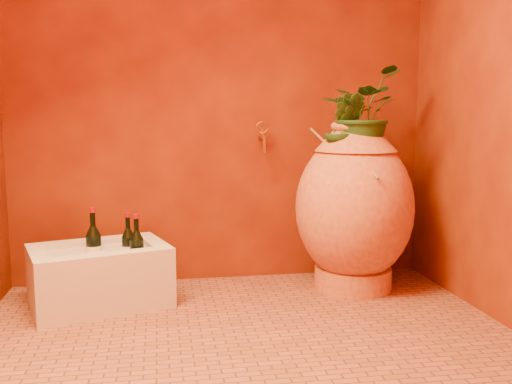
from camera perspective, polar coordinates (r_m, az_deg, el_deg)
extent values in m
plane|color=brown|center=(2.67, -0.84, -14.48)|extent=(2.50, 2.50, 0.00)
cube|color=#561304|center=(3.47, -3.49, 11.71)|extent=(2.50, 0.02, 2.50)
cylinder|color=orange|center=(3.42, 9.64, -8.42)|extent=(0.59, 0.59, 0.13)
ellipsoid|color=orange|center=(3.33, 9.80, -1.58)|extent=(0.89, 0.89, 0.85)
cone|color=orange|center=(3.29, 9.96, 5.18)|extent=(0.61, 0.61, 0.13)
torus|color=orange|center=(3.29, 9.99, 6.47)|extent=(0.38, 0.38, 0.05)
cylinder|color=olive|center=(3.22, 8.87, 3.03)|extent=(0.32, 0.36, 0.37)
cylinder|color=olive|center=(3.17, 10.31, 3.59)|extent=(0.06, 0.44, 0.22)
cylinder|color=olive|center=(3.25, 12.07, 3.97)|extent=(0.15, 0.37, 0.20)
cube|color=beige|center=(3.18, -15.35, -8.31)|extent=(0.80, 0.65, 0.29)
cube|color=beige|center=(3.33, -15.14, -4.75)|extent=(0.69, 0.29, 0.03)
cube|color=beige|center=(2.96, -15.82, -6.34)|extent=(0.69, 0.29, 0.03)
cube|color=beige|center=(3.19, -20.89, -5.54)|extent=(0.17, 0.30, 0.03)
cube|color=beige|center=(3.13, -9.92, -5.40)|extent=(0.17, 0.30, 0.03)
cylinder|color=black|center=(3.11, -11.80, -6.26)|extent=(0.07, 0.07, 0.18)
cone|color=black|center=(3.08, -11.86, -4.25)|extent=(0.07, 0.07, 0.05)
cylinder|color=black|center=(3.07, -11.89, -3.18)|extent=(0.03, 0.03, 0.07)
cylinder|color=maroon|center=(3.06, -11.91, -2.38)|extent=(0.03, 0.03, 0.02)
cylinder|color=silver|center=(3.11, -11.80, -6.26)|extent=(0.08, 0.08, 0.08)
cylinder|color=black|center=(3.20, -12.62, -5.91)|extent=(0.07, 0.07, 0.17)
cone|color=black|center=(3.18, -12.67, -4.01)|extent=(0.07, 0.07, 0.05)
cylinder|color=black|center=(3.17, -12.70, -3.01)|extent=(0.02, 0.02, 0.07)
cylinder|color=maroon|center=(3.16, -12.73, -2.26)|extent=(0.03, 0.03, 0.02)
cylinder|color=silver|center=(3.20, -12.62, -5.91)|extent=(0.07, 0.07, 0.08)
cylinder|color=black|center=(3.18, -15.89, -5.93)|extent=(0.08, 0.08, 0.19)
cone|color=black|center=(3.15, -15.98, -3.75)|extent=(0.08, 0.08, 0.05)
cylinder|color=black|center=(3.14, -16.02, -2.60)|extent=(0.03, 0.03, 0.07)
cylinder|color=maroon|center=(3.13, -16.05, -1.73)|extent=(0.03, 0.03, 0.03)
cylinder|color=silver|center=(3.18, -15.89, -5.93)|extent=(0.08, 0.08, 0.09)
cylinder|color=#A36B25|center=(3.42, 0.61, 5.53)|extent=(0.03, 0.15, 0.03)
cylinder|color=#A36B25|center=(3.35, 0.85, 4.72)|extent=(0.02, 0.02, 0.09)
torus|color=#A36B25|center=(3.42, 0.61, 6.45)|extent=(0.08, 0.01, 0.08)
cylinder|color=#A36B25|center=(3.42, 0.61, 5.99)|extent=(0.01, 0.01, 0.06)
imported|color=#1A4016|center=(3.29, 10.43, 7.80)|extent=(0.60, 0.61, 0.51)
imported|color=#1A4016|center=(3.21, 8.78, 6.26)|extent=(0.27, 0.25, 0.39)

